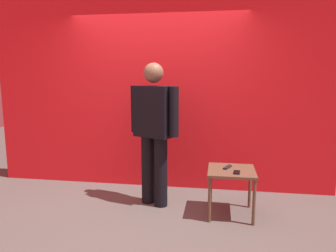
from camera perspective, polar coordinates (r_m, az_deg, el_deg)
The scene contains 6 objects.
ground_plane at distance 3.80m, azimuth -5.15°, elevation -16.60°, with size 12.00×12.00×0.00m, color #59544F.
back_wall_red at distance 4.61m, azimuth -1.70°, elevation 6.47°, with size 4.98×0.12×2.86m, color red.
standing_person at distance 3.95m, azimuth -2.54°, elevation -0.20°, with size 0.69×0.42×1.80m.
side_table at distance 3.84m, azimuth 11.34°, elevation -8.85°, with size 0.55×0.55×0.55m.
cell_phone at distance 3.70m, azimuth 12.29°, elevation -8.16°, with size 0.07×0.14×0.01m, color black.
tv_remote at distance 3.86m, azimuth 10.67°, elevation -7.30°, with size 0.04×0.17×0.02m, color black.
Camera 1 is at (0.86, -3.31, 1.65)m, focal length 33.81 mm.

